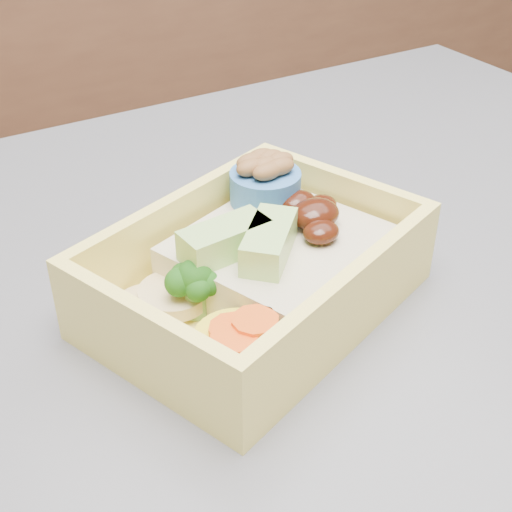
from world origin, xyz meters
TOP-DOWN VIEW (x-y plane):
  - bento_box at (0.21, 0.02)m, footprint 0.21×0.18m

SIDE VIEW (x-z plane):
  - bento_box at x=0.21m, z-range 0.91..0.98m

